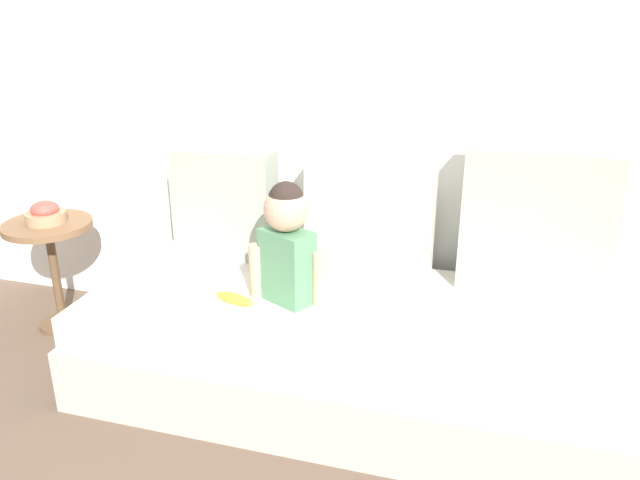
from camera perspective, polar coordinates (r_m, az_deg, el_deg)
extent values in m
plane|color=brown|center=(2.67, 2.52, -13.43)|extent=(12.00, 12.00, 0.00)
cube|color=white|center=(2.75, 5.90, 16.24)|extent=(5.30, 0.10, 2.56)
cube|color=beige|center=(2.60, 2.57, -11.10)|extent=(2.10, 0.87, 0.26)
cube|color=silver|center=(2.49, 2.65, -7.19)|extent=(2.04, 0.84, 0.15)
cube|color=#99A393|center=(2.86, -8.43, 3.25)|extent=(0.45, 0.16, 0.48)
cube|color=silver|center=(2.66, 4.47, 2.16)|extent=(0.52, 0.16, 0.49)
cube|color=#99A393|center=(2.61, 18.65, 1.53)|extent=(0.57, 0.16, 0.57)
cube|color=#568E66|center=(2.43, -2.91, -2.33)|extent=(0.23, 0.20, 0.29)
sphere|color=tan|center=(2.35, -3.01, 2.76)|extent=(0.17, 0.17, 0.17)
sphere|color=#2D231E|center=(2.34, -3.03, 3.65)|extent=(0.13, 0.13, 0.13)
cylinder|color=tan|center=(2.49, -5.68, -2.74)|extent=(0.06, 0.06, 0.21)
cylinder|color=tan|center=(2.41, -0.02, -3.45)|extent=(0.06, 0.06, 0.21)
ellipsoid|color=yellow|center=(2.48, -7.62, -5.17)|extent=(0.18, 0.08, 0.04)
cylinder|color=brown|center=(3.18, -23.09, 1.20)|extent=(0.40, 0.40, 0.03)
cylinder|color=brown|center=(3.28, -22.42, -3.16)|extent=(0.04, 0.04, 0.50)
cylinder|color=brown|center=(3.38, -21.84, -6.87)|extent=(0.22, 0.22, 0.02)
cylinder|color=tan|center=(3.17, -23.19, 1.88)|extent=(0.18, 0.18, 0.05)
ellipsoid|color=#CC4C42|center=(3.16, -23.29, 2.56)|extent=(0.12, 0.12, 0.07)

